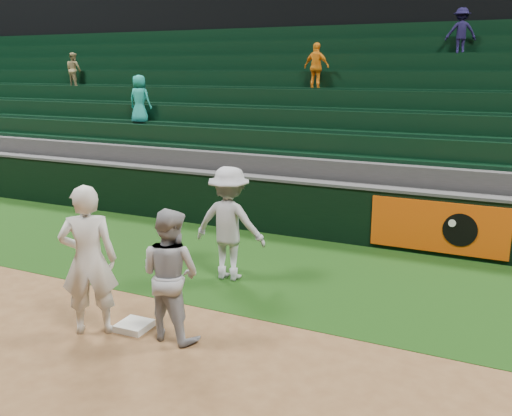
{
  "coord_description": "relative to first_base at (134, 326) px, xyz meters",
  "views": [
    {
      "loc": [
        4.44,
        -6.05,
        3.58
      ],
      "look_at": [
        0.4,
        2.3,
        1.3
      ],
      "focal_mm": 40.0,
      "sensor_mm": 36.0,
      "label": 1
    }
  ],
  "objects": [
    {
      "name": "ground",
      "position": [
        0.33,
        0.14,
        -0.05
      ],
      "size": [
        70.0,
        70.0,
        0.0
      ],
      "primitive_type": "plane",
      "color": "brown",
      "rests_on": "ground"
    },
    {
      "name": "foul_grass",
      "position": [
        0.33,
        3.14,
        -0.04
      ],
      "size": [
        36.0,
        4.2,
        0.01
      ],
      "primitive_type": "cube",
      "color": "black",
      "rests_on": "ground"
    },
    {
      "name": "upper_deck",
      "position": [
        0.33,
        17.59,
        5.95
      ],
      "size": [
        40.0,
        12.0,
        12.0
      ],
      "primitive_type": "cube",
      "color": "black",
      "rests_on": "ground"
    },
    {
      "name": "first_base",
      "position": [
        0.0,
        0.0,
        0.0
      ],
      "size": [
        0.44,
        0.44,
        0.1
      ],
      "primitive_type": "cube",
      "rotation": [
        0.0,
        0.0,
        0.04
      ],
      "color": "white",
      "rests_on": "ground"
    },
    {
      "name": "first_baseman",
      "position": [
        -0.47,
        -0.3,
        1.0
      ],
      "size": [
        0.91,
        0.84,
        2.09
      ],
      "primitive_type": "imported",
      "rotation": [
        0.0,
        0.0,
        3.73
      ],
      "color": "silver",
      "rests_on": "ground"
    },
    {
      "name": "baserunner",
      "position": [
        0.62,
        0.04,
        0.86
      ],
      "size": [
        0.94,
        0.77,
        1.81
      ],
      "primitive_type": "imported",
      "rotation": [
        0.0,
        0.0,
        3.04
      ],
      "color": "#9B9DA5",
      "rests_on": "ground"
    },
    {
      "name": "base_coach",
      "position": [
        0.26,
        2.36,
        0.94
      ],
      "size": [
        1.32,
        0.82,
        1.97
      ],
      "primitive_type": "imported",
      "rotation": [
        0.0,
        0.0,
        3.21
      ],
      "color": "#A5A8B3",
      "rests_on": "foul_grass"
    },
    {
      "name": "field_wall",
      "position": [
        0.36,
        5.33,
        0.59
      ],
      "size": [
        36.0,
        0.45,
        1.25
      ],
      "color": "black",
      "rests_on": "ground"
    },
    {
      "name": "stadium_seating",
      "position": [
        0.33,
        9.11,
        1.65
      ],
      "size": [
        36.0,
        5.95,
        5.1
      ],
      "color": "#313133",
      "rests_on": "ground"
    }
  ]
}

